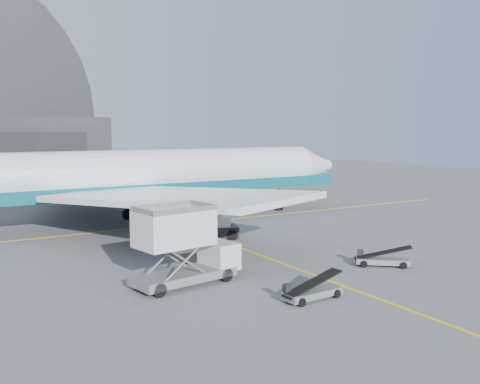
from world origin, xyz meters
TOP-DOWN VIEW (x-y plane):
  - ground at (0.00, 0.00)m, footprint 200.00×200.00m
  - taxi_lines at (0.00, 12.67)m, footprint 80.00×42.12m
  - distant_bldg_a at (38.00, 72.00)m, footprint 14.00×8.00m
  - distant_bldg_b at (55.00, 68.00)m, footprint 8.00×6.00m
  - airliner at (-2.70, 22.47)m, footprint 52.65×51.05m
  - catering_truck at (-8.88, -0.77)m, footprint 7.64×3.83m
  - pushback_tug at (0.09, 11.53)m, footprint 5.09×3.84m
  - belt_loader_a at (-3.52, -7.49)m, footprint 4.18×1.69m
  - belt_loader_b at (5.97, -3.96)m, footprint 3.86×3.49m
  - traffic_cone at (-4.75, 3.16)m, footprint 0.33×0.33m

SIDE VIEW (x-z plane):
  - ground at x=0.00m, z-range 0.00..0.00m
  - distant_bldg_a at x=38.00m, z-range -2.00..2.00m
  - distant_bldg_b at x=55.00m, z-range -1.40..1.40m
  - taxi_lines at x=0.00m, z-range 0.00..0.02m
  - traffic_cone at x=-4.75m, z-range -0.01..0.46m
  - belt_loader_a at x=-3.52m, z-range -0.30..1.27m
  - belt_loader_b at x=5.97m, z-range -0.30..1.28m
  - pushback_tug at x=0.09m, z-range -0.26..1.84m
  - catering_truck at x=-8.88m, z-range 0.03..5.05m
  - airliner at x=-2.70m, z-range -4.07..14.41m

